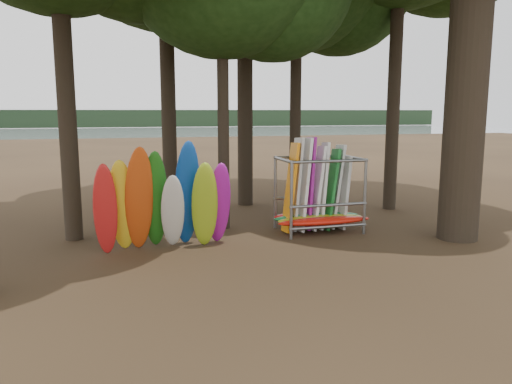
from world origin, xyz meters
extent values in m
plane|color=#47331E|center=(0.00, 0.00, 0.00)|extent=(120.00, 120.00, 0.00)
plane|color=gray|center=(0.00, 60.00, 0.00)|extent=(160.00, 160.00, 0.00)
cube|color=black|center=(0.00, 110.00, 2.00)|extent=(160.00, 4.00, 4.00)
cylinder|color=black|center=(-5.70, 3.02, 5.88)|extent=(0.50, 0.50, 11.75)
cylinder|color=black|center=(-2.53, 6.32, 6.05)|extent=(0.53, 0.53, 12.10)
cylinder|color=black|center=(0.48, 6.96, 6.92)|extent=(0.59, 0.59, 13.84)
cylinder|color=black|center=(2.35, 6.37, 5.51)|extent=(0.43, 0.43, 11.03)
cylinder|color=black|center=(-1.19, 3.19, 4.92)|extent=(0.35, 0.35, 9.85)
cylinder|color=black|center=(5.55, 4.59, 6.86)|extent=(0.47, 0.47, 13.72)
ellipsoid|color=red|center=(-4.76, 0.86, 1.22)|extent=(0.60, 0.92, 2.50)
ellipsoid|color=yellow|center=(-4.33, 1.09, 1.25)|extent=(0.78, 1.21, 2.59)
ellipsoid|color=#CD4613|center=(-3.91, 0.92, 1.42)|extent=(0.80, 1.48, 2.94)
ellipsoid|color=#1F6818|center=(-3.49, 1.09, 1.36)|extent=(0.71, 1.54, 2.84)
ellipsoid|color=silver|center=(-3.07, 0.89, 1.07)|extent=(0.73, 1.63, 2.28)
ellipsoid|color=#11439E|center=(-2.65, 1.16, 1.48)|extent=(0.70, 1.35, 3.05)
ellipsoid|color=#91B11E|center=(-2.23, 0.86, 1.21)|extent=(0.84, 1.31, 2.52)
ellipsoid|color=#AB19A2|center=(-1.80, 1.01, 1.19)|extent=(0.73, 1.53, 2.52)
ellipsoid|color=red|center=(1.53, 1.51, 0.42)|extent=(2.97, 0.55, 0.24)
ellipsoid|color=#A39C15|center=(1.53, 1.82, 0.42)|extent=(2.79, 0.55, 0.24)
ellipsoid|color=#1D8342|center=(1.53, 2.14, 0.42)|extent=(2.82, 0.55, 0.24)
ellipsoid|color=red|center=(1.53, 2.46, 0.42)|extent=(2.59, 0.55, 0.24)
cube|color=orange|center=(0.65, 2.14, 1.37)|extent=(0.46, 0.79, 2.76)
cube|color=silver|center=(0.87, 2.30, 1.44)|extent=(0.44, 0.82, 2.90)
cube|color=white|center=(1.09, 2.12, 1.44)|extent=(0.43, 0.80, 2.90)
cube|color=#9C1A8D|center=(1.31, 2.31, 1.44)|extent=(0.36, 0.81, 2.91)
cube|color=white|center=(1.53, 2.15, 1.32)|extent=(0.48, 0.77, 2.65)
cube|color=white|center=(1.75, 2.23, 1.36)|extent=(0.39, 0.77, 2.75)
cube|color=#197027|center=(1.97, 2.09, 1.27)|extent=(0.52, 0.76, 2.56)
cube|color=silver|center=(2.19, 2.24, 1.32)|extent=(0.52, 0.79, 2.66)
cube|color=silver|center=(2.41, 2.08, 1.14)|extent=(0.36, 0.75, 2.31)
camera|label=1|loc=(-4.47, -12.02, 3.68)|focal=35.00mm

